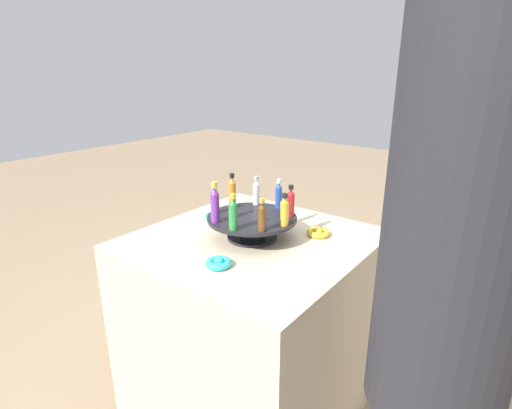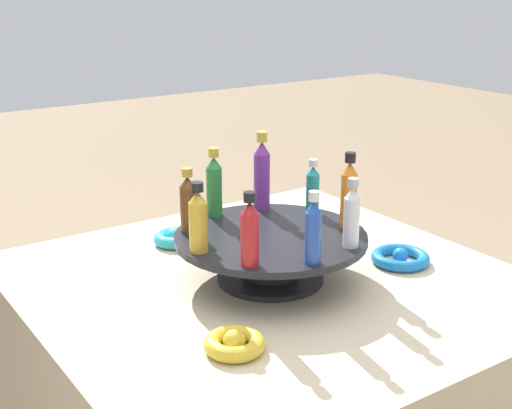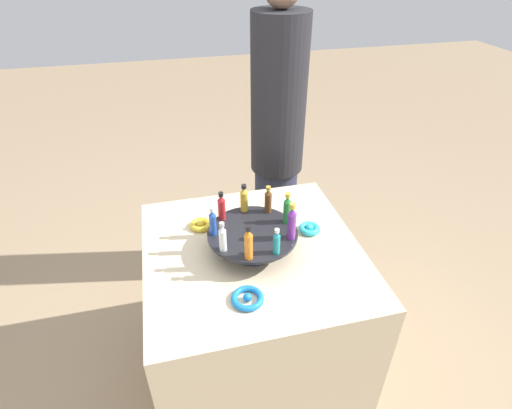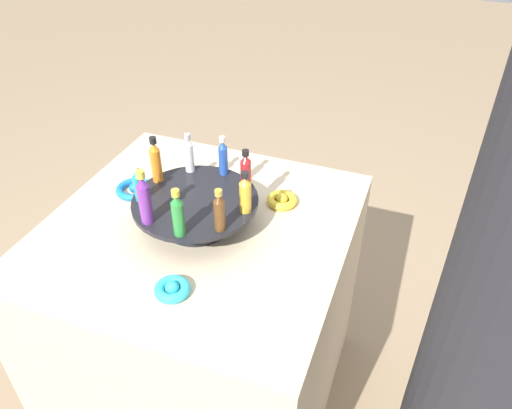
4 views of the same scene
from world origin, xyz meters
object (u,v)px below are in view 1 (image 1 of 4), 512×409
(display_stand, at_px, (252,223))
(bottle_orange, at_px, (232,191))
(bottle_purple, at_px, (215,204))
(bottle_clear, at_px, (256,192))
(bottle_green, at_px, (233,213))
(bottle_brown, at_px, (262,216))
(bottle_teal, at_px, (216,201))
(ribbon_bow_blue, at_px, (218,216))
(bottle_red, at_px, (291,202))
(ribbon_bow_gold, at_px, (318,232))
(bottle_gold, at_px, (285,211))
(bottle_blue, at_px, (279,195))
(ribbon_bow_teal, at_px, (219,263))
(person_figure, at_px, (439,343))

(display_stand, height_order, bottle_orange, bottle_orange)
(bottle_purple, xyz_separation_m, bottle_clear, (0.01, -0.25, -0.01))
(bottle_clear, bearing_deg, bottle_purple, 91.52)
(bottle_green, distance_m, bottle_brown, 0.10)
(bottle_brown, xyz_separation_m, bottle_teal, (0.25, -0.04, -0.01))
(bottle_purple, distance_m, ribbon_bow_blue, 0.30)
(bottle_red, distance_m, ribbon_bow_gold, 0.17)
(bottle_gold, relative_size, bottle_orange, 0.87)
(ribbon_bow_blue, bearing_deg, bottle_orange, 164.77)
(bottle_gold, relative_size, ribbon_bow_gold, 1.32)
(bottle_blue, xyz_separation_m, ribbon_bow_teal, (-0.04, 0.39, -0.13))
(bottle_blue, relative_size, bottle_teal, 1.14)
(bottle_brown, relative_size, bottle_blue, 0.98)
(bottle_purple, distance_m, bottle_blue, 0.28)
(bottle_orange, xyz_separation_m, ribbon_bow_blue, (0.11, -0.03, -0.14))
(bottle_purple, distance_m, bottle_green, 0.10)
(bottle_gold, xyz_separation_m, ribbon_bow_blue, (0.39, -0.07, -0.13))
(bottle_green, bearing_deg, bottle_gold, -128.48)
(bottle_purple, relative_size, bottle_brown, 1.30)
(bottle_clear, relative_size, ribbon_bow_gold, 1.32)
(bottle_clear, height_order, ribbon_bow_teal, bottle_clear)
(bottle_purple, xyz_separation_m, bottle_blue, (-0.09, -0.27, -0.01))
(bottle_green, height_order, bottle_gold, bottle_green)
(bottle_orange, bearing_deg, person_figure, 157.92)
(ribbon_bow_blue, bearing_deg, bottle_brown, 155.29)
(bottle_brown, xyz_separation_m, ribbon_bow_teal, (0.05, 0.16, -0.13))
(bottle_red, bearing_deg, bottle_brown, 91.52)
(bottle_clear, bearing_deg, bottle_red, 171.52)
(bottle_blue, bearing_deg, bottle_teal, 51.52)
(bottle_gold, distance_m, ribbon_bow_blue, 0.41)
(ribbon_bow_blue, bearing_deg, bottle_red, -176.74)
(ribbon_bow_gold, distance_m, person_figure, 0.74)
(bottle_red, relative_size, ribbon_bow_blue, 1.09)
(bottle_blue, relative_size, bottle_clear, 1.00)
(bottle_purple, xyz_separation_m, bottle_gold, (-0.21, -0.13, -0.01))
(bottle_blue, bearing_deg, bottle_brown, 111.52)
(bottle_red, xyz_separation_m, bottle_blue, (0.09, -0.05, -0.00))
(bottle_red, xyz_separation_m, bottle_orange, (0.24, 0.05, 0.01))
(bottle_red, bearing_deg, bottle_clear, -8.48)
(bottle_gold, bearing_deg, display_stand, 1.52)
(display_stand, height_order, bottle_purple, bottle_purple)
(bottle_green, height_order, bottle_teal, bottle_green)
(bottle_green, relative_size, bottle_gold, 1.10)
(ribbon_bow_teal, bearing_deg, bottle_purple, -44.44)
(bottle_orange, bearing_deg, bottle_green, 131.52)
(bottle_brown, relative_size, bottle_teal, 1.13)
(bottle_teal, xyz_separation_m, ribbon_bow_gold, (-0.32, -0.23, -0.12))
(display_stand, relative_size, bottle_red, 2.82)
(ribbon_bow_blue, height_order, person_figure, person_figure)
(bottle_clear, bearing_deg, ribbon_bow_teal, 109.60)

